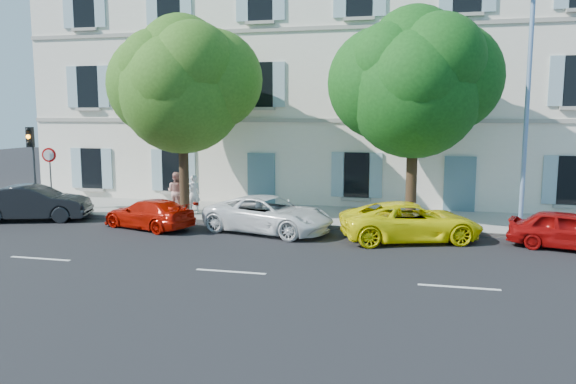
% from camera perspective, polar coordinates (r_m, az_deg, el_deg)
% --- Properties ---
extents(ground, '(90.00, 90.00, 0.00)m').
position_cam_1_polar(ground, '(19.30, -1.91, -4.90)').
color(ground, black).
extents(sidewalk, '(36.00, 4.50, 0.15)m').
position_cam_1_polar(sidewalk, '(23.52, 0.96, -2.38)').
color(sidewalk, '#A09E96').
rests_on(sidewalk, ground).
extents(kerb, '(36.00, 0.16, 0.16)m').
position_cam_1_polar(kerb, '(21.44, -0.29, -3.38)').
color(kerb, '#9E998E').
rests_on(kerb, ground).
extents(building, '(28.00, 7.00, 12.00)m').
position_cam_1_polar(building, '(28.83, 3.51, 11.33)').
color(building, white).
rests_on(building, ground).
extents(car_dark_sedan, '(4.62, 2.81, 1.44)m').
position_cam_1_polar(car_dark_sedan, '(24.88, -24.42, -1.02)').
color(car_dark_sedan, black).
rests_on(car_dark_sedan, ground).
extents(car_red_coupe, '(4.13, 2.72, 1.11)m').
position_cam_1_polar(car_red_coupe, '(21.80, -13.95, -2.16)').
color(car_red_coupe, '#BA1305').
rests_on(car_red_coupe, ground).
extents(car_white_coupe, '(5.17, 3.33, 1.32)m').
position_cam_1_polar(car_white_coupe, '(20.41, -1.98, -2.30)').
color(car_white_coupe, white).
rests_on(car_white_coupe, ground).
extents(car_yellow_supercar, '(5.21, 3.60, 1.32)m').
position_cam_1_polar(car_yellow_supercar, '(19.53, 12.37, -2.95)').
color(car_yellow_supercar, '#FEF00A').
rests_on(car_yellow_supercar, ground).
extents(car_red_hatchback, '(3.89, 2.37, 1.24)m').
position_cam_1_polar(car_red_hatchback, '(19.99, 26.64, -3.49)').
color(car_red_hatchback, '#950A09').
rests_on(car_red_hatchback, ground).
extents(tree_left, '(5.06, 5.06, 7.84)m').
position_cam_1_polar(tree_left, '(23.34, -10.72, 10.03)').
color(tree_left, '#3A2819').
rests_on(tree_left, sidewalk).
extents(tree_right, '(5.05, 5.05, 7.79)m').
position_cam_1_polar(tree_right, '(21.59, 12.69, 10.02)').
color(tree_right, '#3A2819').
rests_on(tree_right, sidewalk).
extents(traffic_light, '(0.32, 0.41, 3.59)m').
position_cam_1_polar(traffic_light, '(26.18, -24.60, 3.85)').
color(traffic_light, '#383A3D').
rests_on(traffic_light, sidewalk).
extents(road_sign, '(0.62, 0.15, 2.70)m').
position_cam_1_polar(road_sign, '(26.33, -23.05, 2.52)').
color(road_sign, '#383A3D').
rests_on(road_sign, sidewalk).
extents(street_lamp, '(0.45, 1.73, 8.03)m').
position_cam_1_polar(street_lamp, '(21.04, 23.21, 8.43)').
color(street_lamp, '#7293BF').
rests_on(street_lamp, sidewalk).
extents(pedestrian_a, '(0.70, 0.66, 1.60)m').
position_cam_1_polar(pedestrian_a, '(23.92, -9.58, -0.19)').
color(pedestrian_a, white).
rests_on(pedestrian_a, sidewalk).
extents(pedestrian_b, '(0.90, 0.74, 1.69)m').
position_cam_1_polar(pedestrian_b, '(24.40, -11.28, 0.03)').
color(pedestrian_b, tan).
rests_on(pedestrian_b, sidewalk).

